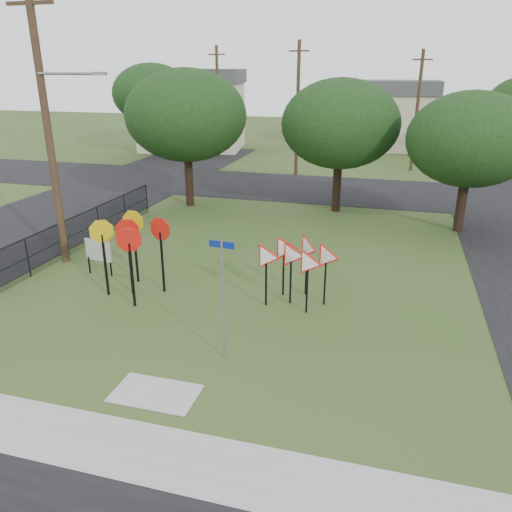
{
  "coord_description": "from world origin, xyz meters",
  "views": [
    {
      "loc": [
        4.92,
        -11.2,
        7.11
      ],
      "look_at": [
        0.93,
        3.0,
        1.6
      ],
      "focal_mm": 35.0,
      "sensor_mm": 36.0,
      "label": 1
    }
  ],
  "objects_px": {
    "street_name_sign": "(223,294)",
    "info_board": "(98,251)",
    "yield_sign_cluster": "(297,257)",
    "stop_sign_cluster": "(131,239)"
  },
  "relations": [
    {
      "from": "street_name_sign",
      "to": "stop_sign_cluster",
      "type": "xyz_separation_m",
      "value": [
        -4.22,
        2.99,
        0.11
      ]
    },
    {
      "from": "stop_sign_cluster",
      "to": "info_board",
      "type": "xyz_separation_m",
      "value": [
        -2.06,
        1.14,
        -1.04
      ]
    },
    {
      "from": "info_board",
      "to": "street_name_sign",
      "type": "bearing_deg",
      "value": -33.33
    },
    {
      "from": "street_name_sign",
      "to": "info_board",
      "type": "xyz_separation_m",
      "value": [
        -6.28,
        4.13,
        -0.93
      ]
    },
    {
      "from": "stop_sign_cluster",
      "to": "yield_sign_cluster",
      "type": "xyz_separation_m",
      "value": [
        5.37,
        0.78,
        -0.37
      ]
    },
    {
      "from": "info_board",
      "to": "stop_sign_cluster",
      "type": "bearing_deg",
      "value": -28.89
    },
    {
      "from": "yield_sign_cluster",
      "to": "info_board",
      "type": "relative_size",
      "value": 2.0
    },
    {
      "from": "yield_sign_cluster",
      "to": "street_name_sign",
      "type": "bearing_deg",
      "value": -106.96
    },
    {
      "from": "street_name_sign",
      "to": "info_board",
      "type": "bearing_deg",
      "value": 146.67
    },
    {
      "from": "stop_sign_cluster",
      "to": "street_name_sign",
      "type": "bearing_deg",
      "value": -35.35
    }
  ]
}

